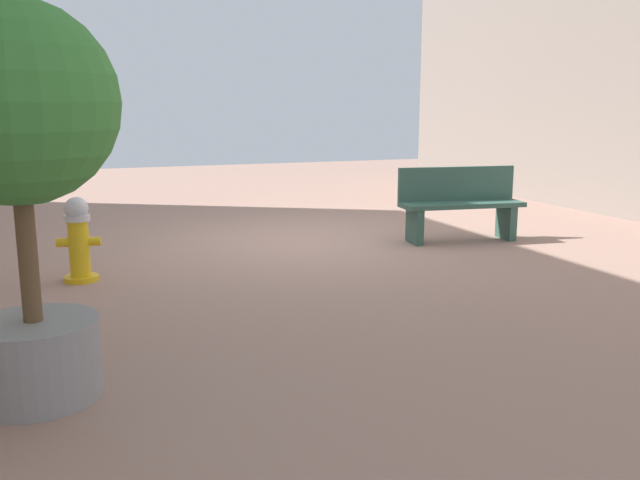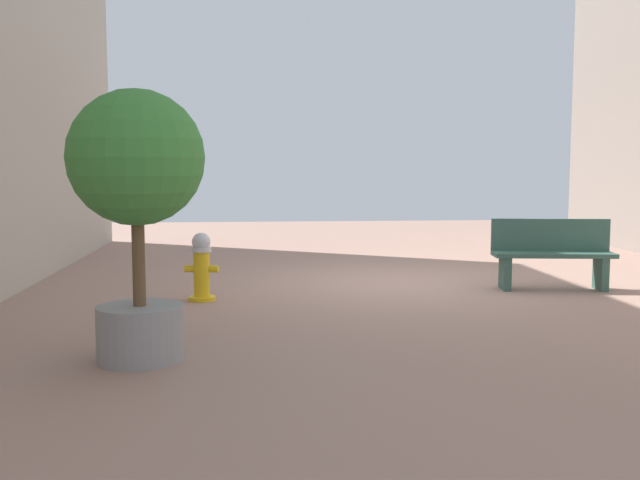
# 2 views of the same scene
# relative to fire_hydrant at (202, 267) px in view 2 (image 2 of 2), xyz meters

# --- Properties ---
(ground_plane) EXTENTS (23.40, 23.40, 0.00)m
(ground_plane) POSITION_rel_fire_hydrant_xyz_m (-2.77, -1.14, -0.42)
(ground_plane) COLOR #9E7A6B
(fire_hydrant) EXTENTS (0.43, 0.41, 0.85)m
(fire_hydrant) POSITION_rel_fire_hydrant_xyz_m (0.00, 0.00, 0.00)
(fire_hydrant) COLOR gold
(fire_hydrant) RESTS_ON ground_plane
(bench_near) EXTENTS (1.65, 0.65, 0.95)m
(bench_near) POSITION_rel_fire_hydrant_xyz_m (-4.69, -0.43, 0.07)
(bench_near) COLOR #33594C
(bench_near) RESTS_ON ground_plane
(planter_tree) EXTENTS (1.15, 1.15, 2.33)m
(planter_tree) POSITION_rel_fire_hydrant_xyz_m (0.34, 2.85, 1.10)
(planter_tree) COLOR gray
(planter_tree) RESTS_ON ground_plane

